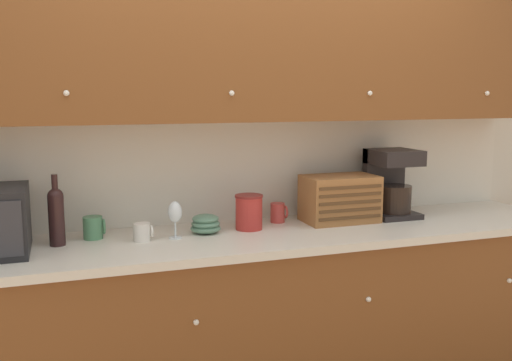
# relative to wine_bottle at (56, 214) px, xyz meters

# --- Properties ---
(wall_back) EXTENTS (5.81, 0.06, 2.60)m
(wall_back) POSITION_rel_wine_bottle_xyz_m (0.98, 0.29, 0.21)
(wall_back) COLOR beige
(wall_back) RESTS_ON ground_plane
(counter_unit) EXTENTS (3.43, 0.69, 0.94)m
(counter_unit) POSITION_rel_wine_bottle_xyz_m (0.98, -0.07, -0.62)
(counter_unit) COLOR brown
(counter_unit) RESTS_ON ground_plane
(backsplash_panel) EXTENTS (3.41, 0.01, 0.55)m
(backsplash_panel) POSITION_rel_wine_bottle_xyz_m (0.98, 0.25, 0.13)
(backsplash_panel) COLOR silver
(backsplash_panel) RESTS_ON counter_unit
(upper_cabinets) EXTENTS (3.41, 0.36, 0.78)m
(upper_cabinets) POSITION_rel_wine_bottle_xyz_m (1.14, 0.09, 0.79)
(upper_cabinets) COLOR brown
(upper_cabinets) RESTS_ON backsplash_panel
(wine_bottle) EXTENTS (0.07, 0.07, 0.33)m
(wine_bottle) POSITION_rel_wine_bottle_xyz_m (0.00, 0.00, 0.00)
(wine_bottle) COLOR black
(wine_bottle) RESTS_ON counter_unit
(mug) EXTENTS (0.10, 0.09, 0.11)m
(mug) POSITION_rel_wine_bottle_xyz_m (0.17, 0.07, -0.09)
(mug) COLOR #4C845B
(mug) RESTS_ON counter_unit
(mug_blue_second) EXTENTS (0.09, 0.08, 0.09)m
(mug_blue_second) POSITION_rel_wine_bottle_xyz_m (0.38, -0.05, -0.11)
(mug_blue_second) COLOR silver
(mug_blue_second) RESTS_ON counter_unit
(wine_glass) EXTENTS (0.07, 0.07, 0.18)m
(wine_glass) POSITION_rel_wine_bottle_xyz_m (0.54, -0.05, -0.03)
(wine_glass) COLOR silver
(wine_glass) RESTS_ON counter_unit
(bowl_stack_on_counter) EXTENTS (0.15, 0.15, 0.09)m
(bowl_stack_on_counter) POSITION_rel_wine_bottle_xyz_m (0.70, 0.01, -0.10)
(bowl_stack_on_counter) COLOR slate
(bowl_stack_on_counter) RESTS_ON counter_unit
(storage_canister) EXTENTS (0.14, 0.14, 0.18)m
(storage_canister) POSITION_rel_wine_bottle_xyz_m (0.93, 0.01, -0.06)
(storage_canister) COLOR #B22D28
(storage_canister) RESTS_ON counter_unit
(mug_patterned_third) EXTENTS (0.09, 0.08, 0.11)m
(mug_patterned_third) POSITION_rel_wine_bottle_xyz_m (1.13, 0.11, -0.10)
(mug_patterned_third) COLOR #B73D38
(mug_patterned_third) RESTS_ON counter_unit
(bread_box) EXTENTS (0.39, 0.25, 0.25)m
(bread_box) POSITION_rel_wine_bottle_xyz_m (1.46, 0.02, -0.02)
(bread_box) COLOR #996033
(bread_box) RESTS_ON counter_unit
(coffee_maker) EXTENTS (0.25, 0.26, 0.38)m
(coffee_maker) POSITION_rel_wine_bottle_xyz_m (1.80, 0.06, 0.04)
(coffee_maker) COLOR black
(coffee_maker) RESTS_ON counter_unit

